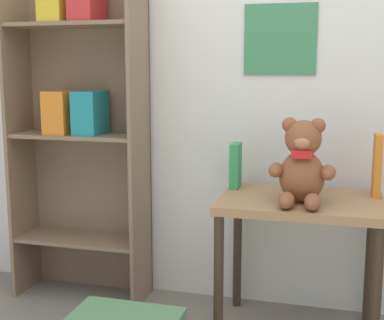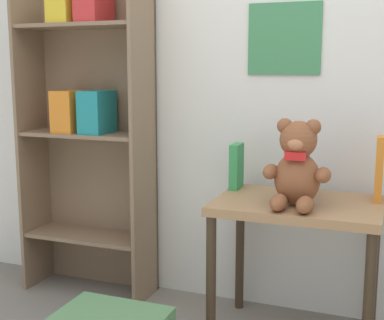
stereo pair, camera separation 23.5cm
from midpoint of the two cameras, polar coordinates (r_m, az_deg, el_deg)
name	(u,v)px [view 1 (the left image)]	position (r m, az deg, el deg)	size (l,w,h in m)	color
wall_back	(272,42)	(2.51, 5.79, 12.45)	(4.80, 0.07, 2.50)	silver
bookshelf_side	(81,114)	(2.68, -14.25, 4.75)	(0.65, 0.26, 1.62)	#7F664C
display_table	(300,219)	(2.26, 8.53, -6.33)	(0.66, 0.48, 0.60)	#9E754C
teddy_bear	(302,165)	(2.12, 8.57, -0.56)	(0.26, 0.24, 0.34)	brown
book_standing_green	(236,166)	(2.39, 1.87, -0.62)	(0.04, 0.11, 0.20)	#33934C
book_standing_blue	(303,167)	(2.31, 8.96, -0.76)	(0.03, 0.15, 0.23)	#2D51B7
book_standing_orange	(377,165)	(2.31, 16.42, -0.58)	(0.03, 0.11, 0.26)	orange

